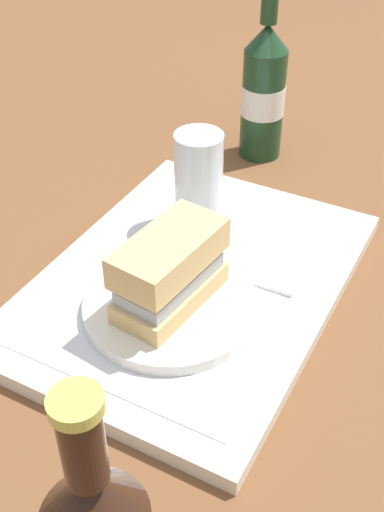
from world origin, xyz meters
TOP-DOWN VIEW (x-y plane):
  - ground_plane at (0.00, 0.00)m, footprint 3.00×3.00m
  - tray at (0.00, 0.00)m, footprint 0.44×0.32m
  - placemat at (0.00, 0.00)m, footprint 0.38×0.27m
  - plate at (-0.06, -0.01)m, footprint 0.19×0.19m
  - sandwich at (-0.06, -0.01)m, footprint 0.14×0.08m
  - beer_glass at (0.10, 0.04)m, footprint 0.06×0.06m
  - napkin_folded at (0.06, -0.08)m, footprint 0.09×0.07m
  - beer_bottle at (0.34, 0.06)m, footprint 0.07×0.07m

SIDE VIEW (x-z plane):
  - ground_plane at x=0.00m, z-range 0.00..0.00m
  - tray at x=0.00m, z-range 0.00..0.02m
  - placemat at x=0.00m, z-range 0.02..0.02m
  - napkin_folded at x=0.06m, z-range 0.02..0.03m
  - plate at x=-0.06m, z-range 0.02..0.04m
  - sandwich at x=-0.06m, z-range 0.04..0.12m
  - beer_glass at x=0.10m, z-range 0.03..0.15m
  - beer_bottle at x=0.34m, z-range -0.03..0.24m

